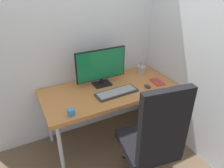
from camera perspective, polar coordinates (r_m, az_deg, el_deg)
ground_plane at (r=2.86m, az=-0.47°, el=-14.24°), size 8.00×8.00×0.00m
wall_back at (r=2.52m, az=-4.79°, el=16.05°), size 2.79×0.04×2.80m
wall_side_right at (r=2.49m, az=18.76°, el=14.58°), size 0.04×1.97×2.80m
desk at (r=2.45m, az=-0.53°, el=-2.41°), size 1.55×0.73×0.74m
office_chair at (r=1.95m, az=11.20°, el=-14.54°), size 0.63×0.64×1.20m
monitor at (r=2.42m, az=-2.97°, el=4.92°), size 0.61×0.17×0.43m
keyboard at (r=2.32m, az=1.27°, el=-2.31°), size 0.49×0.19×0.03m
mouse at (r=2.47m, az=9.68°, el=-0.59°), size 0.08×0.10×0.03m
pen_holder at (r=2.78m, az=8.04°, el=3.80°), size 0.10×0.10×0.17m
notebook at (r=2.61m, az=12.20°, el=0.58°), size 0.13×0.20×0.01m
desk_clamp_accessory at (r=2.02m, az=-11.09°, el=-7.56°), size 0.06×0.06×0.06m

